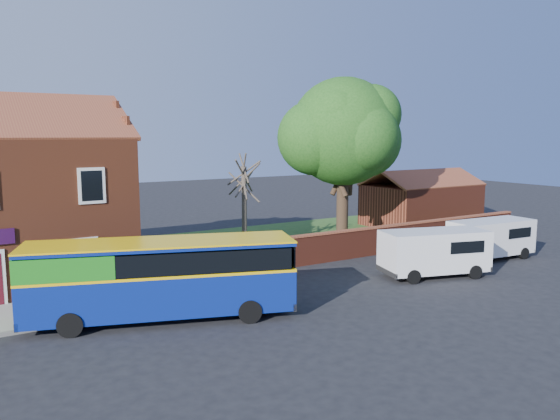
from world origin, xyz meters
TOP-DOWN VIEW (x-y plane):
  - ground at (0.00, 0.00)m, footprint 120.00×120.00m
  - grass_strip at (13.00, 13.00)m, footprint 26.00×12.00m
  - boundary_wall at (13.00, 7.00)m, footprint 22.00×0.38m
  - outbuilding at (22.00, 13.00)m, footprint 8.20×5.06m
  - bus at (-2.03, 2.93)m, footprint 9.79×5.32m
  - van_near at (11.36, 1.91)m, footprint 5.38×3.32m
  - van_far at (16.86, 2.94)m, footprint 4.94×2.30m
  - large_tree at (12.96, 11.08)m, footprint 8.35×6.61m
  - bare_tree at (6.01, 11.01)m, footprint 2.03×2.41m

SIDE VIEW (x-z plane):
  - ground at x=0.00m, z-range 0.00..0.00m
  - grass_strip at x=13.00m, z-range 0.00..0.04m
  - boundary_wall at x=13.00m, z-range 0.01..1.61m
  - van_far at x=16.86m, z-range 0.13..2.24m
  - van_near at x=11.36m, z-range 0.13..2.33m
  - outbuilding at x=22.00m, z-range -0.48..3.69m
  - bus at x=-2.03m, z-range 0.20..3.10m
  - bare_tree at x=6.01m, z-range 0.07..5.47m
  - large_tree at x=12.96m, z-range 1.58..11.76m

